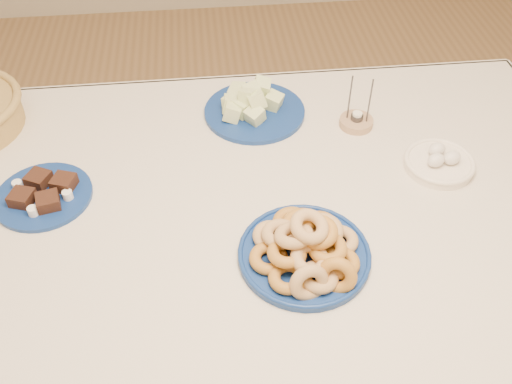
% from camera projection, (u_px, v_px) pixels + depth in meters
% --- Properties ---
extents(ground, '(5.00, 5.00, 0.00)m').
position_uv_depth(ground, '(254.00, 369.00, 1.84)').
color(ground, olive).
rests_on(ground, ground).
extents(dining_table, '(1.71, 1.11, 0.75)m').
position_uv_depth(dining_table, '(254.00, 238.00, 1.39)').
color(dining_table, brown).
rests_on(dining_table, ground).
extents(donut_platter, '(0.30, 0.30, 0.13)m').
position_uv_depth(donut_platter, '(306.00, 250.00, 1.18)').
color(donut_platter, navy).
rests_on(donut_platter, dining_table).
extents(melon_plate, '(0.35, 0.35, 0.10)m').
position_uv_depth(melon_plate, '(251.00, 106.00, 1.55)').
color(melon_plate, navy).
rests_on(melon_plate, dining_table).
extents(brownie_plate, '(0.26, 0.26, 0.04)m').
position_uv_depth(brownie_plate, '(43.00, 194.00, 1.33)').
color(brownie_plate, navy).
rests_on(brownie_plate, dining_table).
extents(candle_holder, '(0.12, 0.12, 0.15)m').
position_uv_depth(candle_holder, '(356.00, 121.00, 1.52)').
color(candle_holder, '#A57E5B').
rests_on(candle_holder, dining_table).
extents(egg_bowl, '(0.22, 0.22, 0.06)m').
position_uv_depth(egg_bowl, '(439.00, 162.00, 1.40)').
color(egg_bowl, white).
rests_on(egg_bowl, dining_table).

